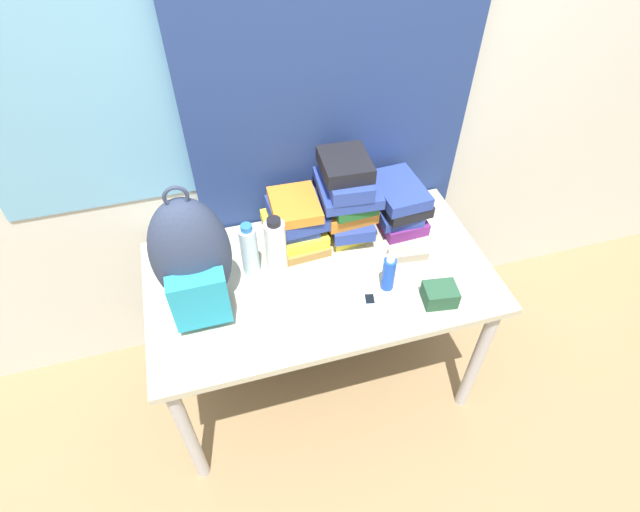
% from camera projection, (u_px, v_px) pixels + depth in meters
% --- Properties ---
extents(ground_plane, '(12.00, 12.00, 0.00)m').
position_uv_depth(ground_plane, '(342.00, 446.00, 2.15)').
color(ground_plane, '#8C704C').
extents(wall_back, '(6.00, 0.06, 2.50)m').
position_uv_depth(wall_back, '(285.00, 90.00, 1.79)').
color(wall_back, beige).
rests_on(wall_back, ground_plane).
extents(curtain_blue, '(1.09, 0.04, 2.50)m').
position_uv_depth(curtain_blue, '(334.00, 91.00, 1.78)').
color(curtain_blue, navy).
rests_on(curtain_blue, ground_plane).
extents(desk, '(1.29, 0.71, 0.73)m').
position_uv_depth(desk, '(320.00, 290.00, 1.93)').
color(desk, '#B7B299').
rests_on(desk, ground_plane).
extents(backpack, '(0.26, 0.26, 0.51)m').
position_uv_depth(backpack, '(192.00, 259.00, 1.62)').
color(backpack, '#2D3851').
rests_on(backpack, desk).
extents(book_stack_left, '(0.23, 0.28, 0.21)m').
position_uv_depth(book_stack_left, '(296.00, 221.00, 1.93)').
color(book_stack_left, olive).
rests_on(book_stack_left, desk).
extents(book_stack_center, '(0.24, 0.28, 0.36)m').
position_uv_depth(book_stack_center, '(346.00, 196.00, 1.91)').
color(book_stack_center, yellow).
rests_on(book_stack_center, desk).
extents(book_stack_right, '(0.20, 0.27, 0.19)m').
position_uv_depth(book_stack_right, '(398.00, 203.00, 2.01)').
color(book_stack_right, '#6B2370').
rests_on(book_stack_right, desk).
extents(water_bottle, '(0.06, 0.06, 0.23)m').
position_uv_depth(water_bottle, '(249.00, 251.00, 1.80)').
color(water_bottle, silver).
rests_on(water_bottle, desk).
extents(sports_bottle, '(0.08, 0.08, 0.25)m').
position_uv_depth(sports_bottle, '(276.00, 247.00, 1.80)').
color(sports_bottle, white).
rests_on(sports_bottle, desk).
extents(sunscreen_bottle, '(0.05, 0.05, 0.16)m').
position_uv_depth(sunscreen_bottle, '(389.00, 273.00, 1.77)').
color(sunscreen_bottle, blue).
rests_on(sunscreen_bottle, desk).
extents(cell_phone, '(0.06, 0.10, 0.02)m').
position_uv_depth(cell_phone, '(370.00, 300.00, 1.77)').
color(cell_phone, '#B7BCC6').
rests_on(cell_phone, desk).
extents(sunglasses_case, '(0.16, 0.07, 0.04)m').
position_uv_depth(sunglasses_case, '(408.00, 254.00, 1.92)').
color(sunglasses_case, gray).
rests_on(sunglasses_case, desk).
extents(camera_pouch, '(0.13, 0.11, 0.07)m').
position_uv_depth(camera_pouch, '(440.00, 295.00, 1.76)').
color(camera_pouch, '#234C33').
rests_on(camera_pouch, desk).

